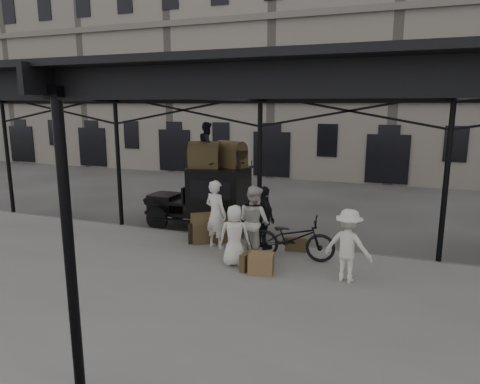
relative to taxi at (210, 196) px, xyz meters
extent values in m
plane|color=#383533|center=(2.06, -2.97, -1.20)|extent=(120.00, 120.00, 0.00)
cube|color=slate|center=(2.06, -4.97, -1.13)|extent=(28.00, 8.00, 0.15)
cylinder|color=black|center=(-7.94, -0.97, 0.95)|extent=(0.14, 0.14, 4.30)
cylinder|color=black|center=(2.06, -0.97, 0.95)|extent=(0.14, 0.14, 4.30)
cylinder|color=black|center=(2.06, -8.77, 0.95)|extent=(0.14, 0.14, 4.30)
cube|color=black|center=(2.06, -0.97, 3.28)|extent=(22.00, 0.10, 0.45)
cube|color=black|center=(2.06, -8.77, 3.28)|extent=(22.00, 0.10, 0.45)
cube|color=black|center=(2.06, -4.67, 3.45)|extent=(22.50, 9.00, 0.08)
cube|color=silver|center=(2.06, -4.67, 3.52)|extent=(18.00, 7.00, 0.04)
cube|color=slate|center=(2.06, 15.03, 5.80)|extent=(64.00, 8.00, 14.00)
cylinder|color=black|center=(-1.68, -0.72, -0.80)|extent=(0.80, 0.10, 0.80)
cylinder|color=black|center=(-1.68, 0.72, -0.80)|extent=(0.80, 0.10, 0.80)
cylinder|color=black|center=(0.92, -0.72, -0.80)|extent=(0.80, 0.10, 0.80)
cylinder|color=black|center=(0.92, 0.72, -0.80)|extent=(0.80, 0.10, 0.80)
cube|color=black|center=(-0.43, 0.00, -0.65)|extent=(3.60, 1.25, 0.12)
cube|color=black|center=(-1.78, 0.00, -0.35)|extent=(0.90, 1.00, 0.55)
cube|color=black|center=(-2.25, 0.00, -0.35)|extent=(0.06, 0.70, 0.55)
cube|color=black|center=(-0.98, 0.00, -0.25)|extent=(0.70, 1.30, 0.10)
cube|color=black|center=(0.32, 0.00, 0.15)|extent=(1.80, 1.45, 1.55)
cube|color=black|center=(0.32, -0.73, 0.35)|extent=(1.40, 0.02, 0.60)
cube|color=black|center=(0.32, 0.00, 0.95)|extent=(1.90, 1.55, 0.06)
imported|color=silver|center=(1.09, -2.01, -0.07)|extent=(0.83, 0.68, 1.98)
imported|color=beige|center=(2.38, -2.38, -0.07)|extent=(1.20, 1.12, 1.97)
imported|color=silver|center=(2.11, -3.13, -0.26)|extent=(0.87, 0.68, 1.58)
imported|color=black|center=(2.41, -1.62, -0.14)|extent=(1.08, 1.06, 1.82)
imported|color=silver|center=(4.95, -3.15, -0.19)|extent=(1.23, 0.87, 1.73)
imported|color=black|center=(3.39, -2.21, -0.46)|extent=(2.34, 1.03, 1.19)
imported|color=black|center=(-0.03, -0.10, 1.72)|extent=(0.75, 0.86, 1.49)
cube|color=olive|center=(2.93, -3.43, -0.80)|extent=(0.67, 0.54, 0.50)
cube|color=#4E3D24|center=(2.54, -3.30, -0.83)|extent=(0.25, 0.62, 0.45)
cube|color=#4E3D24|center=(3.34, -1.54, -0.85)|extent=(0.61, 0.22, 0.40)
camera|label=1|loc=(5.95, -12.86, 2.99)|focal=32.00mm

